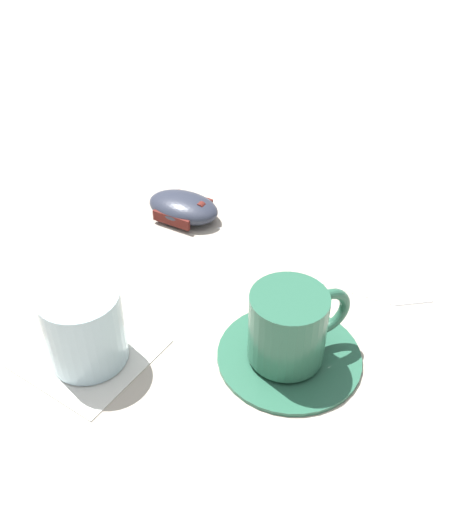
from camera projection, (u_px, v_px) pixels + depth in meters
The scene contains 7 objects.
ground_plane at pixel (235, 317), 0.60m from camera, with size 3.00×3.00×0.00m, color #B2A899.
saucer at pixel (289, 354), 0.56m from camera, with size 0.14×0.14×0.01m, color #2D664C.
coffee_cup at pixel (290, 326), 0.53m from camera, with size 0.08×0.09×0.07m.
computer_mouse at pixel (183, 207), 0.74m from camera, with size 0.10×0.06×0.03m.
mouse_cable at pixel (314, 269), 0.67m from camera, with size 0.28×0.04×0.00m.
napkin_under_glass at pixel (90, 353), 0.56m from camera, with size 0.12×0.12×0.00m, color silver.
drinking_glass at pixel (84, 327), 0.53m from camera, with size 0.07×0.07×0.08m, color silver.
Camera 1 is at (0.20, -0.39, 0.42)m, focal length 40.00 mm.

